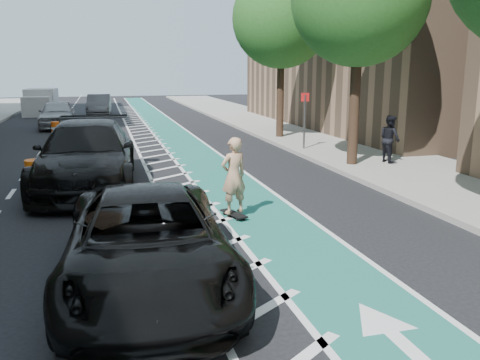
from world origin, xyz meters
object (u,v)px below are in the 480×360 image
object	(u,v)px
suv_near	(147,242)
skateboarder	(234,176)
barrel_a	(37,179)
suv_far	(87,155)

from	to	relation	value
suv_near	skateboarder	bearing A→B (deg)	58.93
skateboarder	barrel_a	bearing A→B (deg)	-53.85
skateboarder	suv_far	size ratio (longest dim) A/B	0.27
skateboarder	suv_far	bearing A→B (deg)	-68.59
suv_far	barrel_a	size ratio (longest dim) A/B	6.54
barrel_a	suv_near	bearing A→B (deg)	-70.64
barrel_a	suv_far	bearing A→B (deg)	28.52
suv_near	suv_far	xyz separation A→B (m)	(-1.09, 7.63, 0.20)
skateboarder	barrel_a	size ratio (longest dim) A/B	1.77
skateboarder	barrel_a	world-z (taller)	skateboarder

